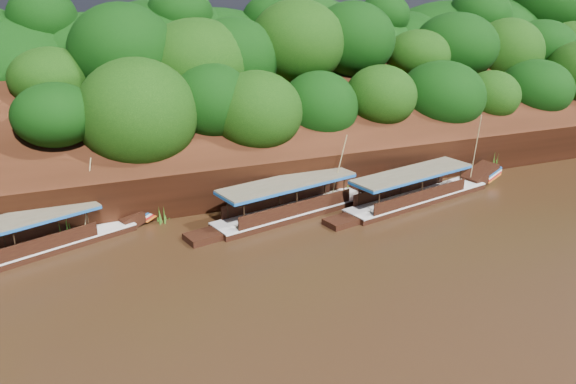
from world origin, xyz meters
The scene contains 6 objects.
ground centered at (0.00, 0.00, 0.00)m, with size 160.00×160.00×0.00m, color black.
riverbank centered at (-0.01, 22.73, 1.89)m, with size 120.00×30.06×19.40m.
boat_0 centered at (11.53, 6.40, 0.55)m, with size 15.10×5.19×6.48m.
boat_1 centered at (2.36, 7.57, 0.58)m, with size 15.00×5.40×5.86m.
boat_2 centered at (-14.84, 7.85, 0.55)m, with size 15.20×7.35×5.55m.
reeds centered at (-2.53, 9.41, 0.89)m, with size 48.87×2.53×2.16m.
Camera 1 is at (-12.68, -25.68, 14.98)m, focal length 35.00 mm.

